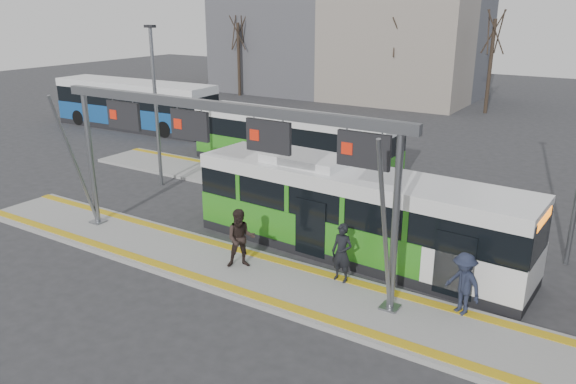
% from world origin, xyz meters
% --- Properties ---
extents(ground, '(120.00, 120.00, 0.00)m').
position_xyz_m(ground, '(0.00, 0.00, 0.00)').
color(ground, '#2D2D30').
rests_on(ground, ground).
extents(platform_main, '(22.00, 3.00, 0.15)m').
position_xyz_m(platform_main, '(0.00, 0.00, 0.07)').
color(platform_main, gray).
rests_on(platform_main, ground).
extents(platform_second, '(20.00, 3.00, 0.15)m').
position_xyz_m(platform_second, '(-4.00, 8.00, 0.07)').
color(platform_second, gray).
rests_on(platform_second, ground).
extents(tactile_main, '(22.00, 2.65, 0.02)m').
position_xyz_m(tactile_main, '(0.00, 0.00, 0.16)').
color(tactile_main, gold).
rests_on(tactile_main, platform_main).
extents(tactile_second, '(20.00, 0.35, 0.02)m').
position_xyz_m(tactile_second, '(-4.00, 9.15, 0.16)').
color(tactile_second, gold).
rests_on(tactile_second, platform_second).
extents(gantry, '(13.00, 1.68, 5.20)m').
position_xyz_m(gantry, '(-0.35, 0.25, 4.30)').
color(gantry, slate).
rests_on(gantry, platform_main).
extents(hero_bus, '(11.73, 3.04, 3.20)m').
position_xyz_m(hero_bus, '(2.88, 3.29, 1.46)').
color(hero_bus, black).
rests_on(hero_bus, ground).
extents(bg_bus_green, '(11.40, 2.64, 2.84)m').
position_xyz_m(bg_bus_green, '(-4.54, 11.36, 1.40)').
color(bg_bus_green, black).
rests_on(bg_bus_green, ground).
extents(bg_bus_blue, '(12.35, 3.27, 3.19)m').
position_xyz_m(bg_bus_blue, '(-18.81, 13.84, 1.58)').
color(bg_bus_blue, black).
rests_on(bg_bus_blue, ground).
extents(passenger_a, '(0.69, 0.47, 1.82)m').
position_xyz_m(passenger_a, '(3.60, 1.05, 1.06)').
color(passenger_a, black).
rests_on(passenger_a, platform_main).
extents(passenger_b, '(1.18, 1.15, 1.92)m').
position_xyz_m(passenger_b, '(0.47, 0.20, 1.11)').
color(passenger_b, black).
rests_on(passenger_b, platform_main).
extents(passenger_c, '(1.31, 1.10, 1.76)m').
position_xyz_m(passenger_c, '(7.21, 1.10, 1.03)').
color(passenger_c, '#1E2437').
rests_on(passenger_c, platform_main).
extents(tree_left, '(1.40, 1.40, 7.44)m').
position_xyz_m(tree_left, '(-6.61, 30.53, 5.64)').
color(tree_left, '#382B21').
rests_on(tree_left, ground).
extents(tree_mid, '(1.40, 1.40, 8.05)m').
position_xyz_m(tree_mid, '(0.05, 32.53, 6.10)').
color(tree_mid, '#382B21').
rests_on(tree_mid, ground).
extents(tree_far, '(1.40, 1.40, 7.43)m').
position_xyz_m(tree_far, '(-21.74, 29.44, 5.64)').
color(tree_far, '#382B21').
rests_on(tree_far, ground).
extents(lamp_west, '(0.50, 0.25, 7.27)m').
position_xyz_m(lamp_west, '(-8.14, 5.37, 3.88)').
color(lamp_west, slate).
rests_on(lamp_west, ground).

